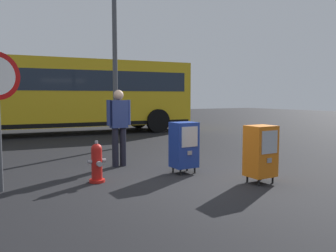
{
  "coord_description": "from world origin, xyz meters",
  "views": [
    {
      "loc": [
        -3.35,
        -5.05,
        1.52
      ],
      "look_at": [
        0.3,
        1.2,
        0.9
      ],
      "focal_mm": 36.39,
      "sensor_mm": 36.0,
      "label": 1
    }
  ],
  "objects_px": {
    "pedestrian": "(119,123)",
    "newspaper_box_secondary": "(261,151)",
    "fire_hydrant": "(97,163)",
    "newspaper_box_primary": "(184,145)",
    "bus_near": "(63,92)"
  },
  "relations": [
    {
      "from": "newspaper_box_primary",
      "to": "newspaper_box_secondary",
      "type": "relative_size",
      "value": 1.0
    },
    {
      "from": "newspaper_box_primary",
      "to": "pedestrian",
      "type": "distance_m",
      "value": 1.59
    },
    {
      "from": "bus_near",
      "to": "fire_hydrant",
      "type": "bearing_deg",
      "value": -94.02
    },
    {
      "from": "fire_hydrant",
      "to": "bus_near",
      "type": "height_order",
      "value": "bus_near"
    },
    {
      "from": "fire_hydrant",
      "to": "bus_near",
      "type": "bearing_deg",
      "value": 80.35
    },
    {
      "from": "newspaper_box_secondary",
      "to": "bus_near",
      "type": "height_order",
      "value": "bus_near"
    },
    {
      "from": "newspaper_box_primary",
      "to": "pedestrian",
      "type": "bearing_deg",
      "value": 124.14
    },
    {
      "from": "pedestrian",
      "to": "newspaper_box_secondary",
      "type": "bearing_deg",
      "value": -58.4
    },
    {
      "from": "newspaper_box_primary",
      "to": "pedestrian",
      "type": "relative_size",
      "value": 0.61
    },
    {
      "from": "pedestrian",
      "to": "bus_near",
      "type": "xyz_separation_m",
      "value": [
        0.56,
        7.35,
        0.76
      ]
    },
    {
      "from": "fire_hydrant",
      "to": "newspaper_box_primary",
      "type": "height_order",
      "value": "newspaper_box_primary"
    },
    {
      "from": "pedestrian",
      "to": "bus_near",
      "type": "relative_size",
      "value": 0.16
    },
    {
      "from": "fire_hydrant",
      "to": "newspaper_box_secondary",
      "type": "distance_m",
      "value": 2.91
    },
    {
      "from": "pedestrian",
      "to": "bus_near",
      "type": "distance_m",
      "value": 7.42
    },
    {
      "from": "newspaper_box_secondary",
      "to": "pedestrian",
      "type": "relative_size",
      "value": 0.61
    }
  ]
}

